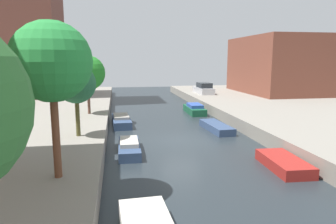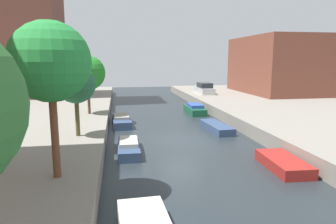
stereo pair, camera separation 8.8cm
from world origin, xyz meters
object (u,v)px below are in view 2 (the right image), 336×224
low_block_right (281,65)px  street_tree_3 (88,73)px  moored_boat_right_3 (216,127)px  parked_car (204,89)px  street_tree_1 (50,62)px  moored_boat_right_2 (283,163)px  moored_boat_right_4 (195,109)px  moored_boat_left_2 (129,147)px  moored_boat_left_3 (121,121)px  street_tree_2 (76,84)px

low_block_right → street_tree_3: bearing=-152.2°
low_block_right → moored_boat_right_3: 22.58m
street_tree_3 → parked_car: street_tree_3 is taller
street_tree_3 → street_tree_1: bearing=-90.0°
moored_boat_right_2 → moored_boat_right_4: 16.49m
street_tree_1 → moored_boat_right_3: size_ratio=1.35×
low_block_right → moored_boat_left_2: low_block_right is taller
low_block_right → moored_boat_right_3: size_ratio=3.20×
street_tree_3 → moored_boat_left_3: size_ratio=1.06×
parked_car → moored_boat_left_3: (-11.24, -13.69, -1.24)m
parked_car → moored_boat_left_2: size_ratio=1.19×
moored_boat_left_3 → low_block_right: bearing=31.1°
moored_boat_left_3 → moored_boat_right_2: 14.41m
street_tree_1 → moored_boat_right_4: 21.56m
parked_car → moored_boat_right_2: (-3.28, -25.70, -1.33)m
street_tree_3 → moored_boat_right_4: (10.22, 4.17, -3.98)m
street_tree_3 → moored_boat_left_2: bearing=-70.4°
low_block_right → parked_car: 11.15m
moored_boat_right_3 → street_tree_3: bearing=159.8°
street_tree_1 → moored_boat_right_2: (10.60, 1.84, -5.10)m
moored_boat_left_2 → street_tree_1: bearing=-116.8°
low_block_right → moored_boat_right_2: (-13.96, -25.26, -4.49)m
moored_boat_left_2 → moored_boat_right_4: (7.27, 12.48, 0.08)m
street_tree_1 → street_tree_2: street_tree_1 is taller
moored_boat_left_2 → parked_car: bearing=63.3°
moored_boat_right_3 → moored_boat_right_4: (0.28, 7.83, 0.15)m
street_tree_1 → street_tree_2: size_ratio=1.38×
moored_boat_right_2 → moored_boat_right_4: bearing=91.3°
street_tree_1 → moored_boat_right_2: bearing=9.8°
parked_car → moored_boat_left_3: size_ratio=1.02×
moored_boat_right_2 → moored_boat_right_4: (-0.38, 16.49, 0.15)m
street_tree_1 → parked_car: 31.07m
street_tree_1 → moored_boat_right_4: size_ratio=1.35×
street_tree_2 → moored_boat_right_2: street_tree_2 is taller
street_tree_2 → moored_boat_left_3: bearing=70.2°
street_tree_3 → parked_car: (13.88, 13.39, -2.79)m
moored_boat_left_2 → moored_boat_left_3: size_ratio=0.85×
low_block_right → moored_boat_left_2: size_ratio=3.55×
parked_car → moored_boat_right_3: size_ratio=1.07×
low_block_right → street_tree_2: (-24.56, -20.59, -0.68)m
parked_car → moored_boat_right_2: parked_car is taller
street_tree_1 → moored_boat_right_2: size_ratio=1.67×
parked_car → moored_boat_right_3: bearing=-103.0°
street_tree_3 → parked_car: size_ratio=1.04×
street_tree_3 → moored_boat_left_2: size_ratio=1.24×
moored_boat_right_2 → low_block_right: bearing=61.1°
street_tree_2 → moored_boat_right_4: 16.04m
street_tree_3 → parked_car: bearing=44.0°
street_tree_3 → moored_boat_right_2: street_tree_3 is taller
low_block_right → moored_boat_left_2: 30.63m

